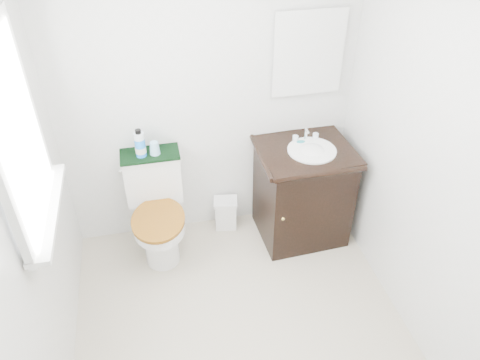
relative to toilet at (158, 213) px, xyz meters
name	(u,v)px	position (x,y,z in m)	size (l,w,h in m)	color
floor	(244,336)	(0.46, -0.97, -0.36)	(2.40, 2.40, 0.00)	#B8AD94
wall_back	(208,94)	(0.46, 0.23, 0.84)	(2.40, 2.40, 0.00)	silver
wall_left	(20,226)	(-0.64, -0.97, 0.84)	(2.40, 2.40, 0.00)	silver
wall_right	(438,169)	(1.56, -0.97, 0.84)	(2.40, 2.40, 0.00)	silver
window	(14,135)	(-0.61, -0.72, 1.19)	(0.02, 0.70, 0.90)	white
mirror	(308,53)	(1.19, 0.21, 1.09)	(0.50, 0.02, 0.60)	silver
toilet	(158,213)	(0.00, 0.00, 0.00)	(0.44, 0.65, 0.81)	white
vanity	(303,191)	(1.14, -0.06, 0.08)	(0.72, 0.63, 0.92)	black
trash_bin	(226,213)	(0.56, 0.13, -0.21)	(0.22, 0.19, 0.28)	silver
towel	(150,154)	(0.00, 0.12, 0.46)	(0.43, 0.22, 0.02)	black
mouthwash_bottle	(140,144)	(-0.06, 0.10, 0.57)	(0.08, 0.08, 0.22)	blue
cup	(155,148)	(0.04, 0.11, 0.52)	(0.08, 0.08, 0.10)	#84BDD8
soap_bar	(301,142)	(1.13, 0.03, 0.48)	(0.08, 0.05, 0.02)	#1A7981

